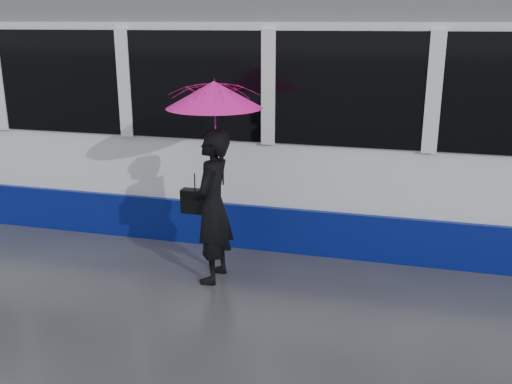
# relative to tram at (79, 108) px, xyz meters

# --- Properties ---
(ground) EXTENTS (90.00, 90.00, 0.00)m
(ground) POSITION_rel_tram_xyz_m (3.67, -2.50, -1.64)
(ground) COLOR #2D2D32
(ground) RESTS_ON ground
(rails) EXTENTS (34.00, 1.51, 0.02)m
(rails) POSITION_rel_tram_xyz_m (3.67, -0.00, -1.63)
(rails) COLOR #3F3D38
(rails) RESTS_ON ground
(tram) EXTENTS (26.00, 2.56, 3.35)m
(tram) POSITION_rel_tram_xyz_m (0.00, 0.00, 0.00)
(tram) COLOR white
(tram) RESTS_ON ground
(woman) EXTENTS (0.45, 0.68, 1.84)m
(woman) POSITION_rel_tram_xyz_m (3.09, -2.28, -0.72)
(woman) COLOR black
(woman) RESTS_ON ground
(umbrella) EXTENTS (1.09, 1.09, 1.25)m
(umbrella) POSITION_rel_tram_xyz_m (3.14, -2.28, 0.38)
(umbrella) COLOR #E9136A
(umbrella) RESTS_ON ground
(handbag) EXTENTS (0.33, 0.14, 0.47)m
(handbag) POSITION_rel_tram_xyz_m (2.87, -2.26, -0.67)
(handbag) COLOR black
(handbag) RESTS_ON ground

